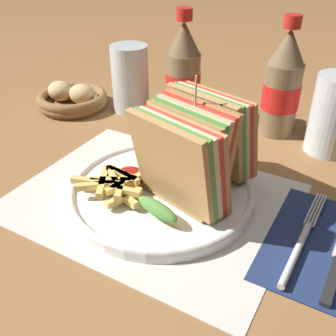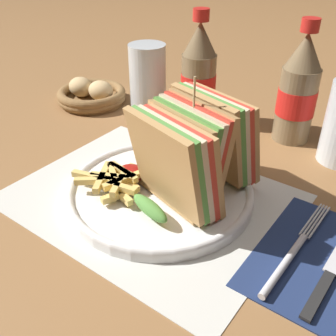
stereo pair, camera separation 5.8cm
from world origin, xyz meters
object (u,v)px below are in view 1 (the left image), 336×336
at_px(coke_bottle_near, 183,75).
at_px(glass_far, 130,83).
at_px(club_sandwich, 193,149).
at_px(bread_basket, 72,99).
at_px(plate_main, 161,191).
at_px(coke_bottle_far, 282,86).
at_px(glass_near, 333,115).
at_px(fork, 300,243).

distance_m(coke_bottle_near, glass_far, 0.12).
relative_size(club_sandwich, bread_basket, 1.43).
bearing_deg(plate_main, coke_bottle_near, 111.34).
height_order(coke_bottle_far, glass_near, coke_bottle_far).
bearing_deg(coke_bottle_near, glass_near, 2.13).
xyz_separation_m(plate_main, glass_near, (0.18, 0.27, 0.06)).
bearing_deg(bread_basket, glass_far, 24.39).
bearing_deg(bread_basket, coke_bottle_far, 13.59).
xyz_separation_m(club_sandwich, fork, (0.17, -0.03, -0.07)).
bearing_deg(glass_near, coke_bottle_far, 165.25).
distance_m(club_sandwich, glass_near, 0.28).
relative_size(club_sandwich, glass_near, 1.57).
height_order(plate_main, club_sandwich, club_sandwich).
distance_m(club_sandwich, glass_far, 0.34).
relative_size(plate_main, club_sandwich, 1.28).
height_order(club_sandwich, coke_bottle_near, coke_bottle_near).
xyz_separation_m(plate_main, coke_bottle_near, (-0.10, 0.26, 0.08)).
bearing_deg(glass_near, bread_basket, -171.72).
bearing_deg(glass_far, glass_near, 3.12).
bearing_deg(glass_near, fork, -85.47).
height_order(fork, coke_bottle_near, coke_bottle_near).
bearing_deg(coke_bottle_near, plate_main, -68.66).
xyz_separation_m(fork, coke_bottle_far, (-0.12, 0.30, 0.08)).
xyz_separation_m(glass_far, bread_basket, (-0.12, -0.05, -0.04)).
bearing_deg(coke_bottle_near, fork, -40.75).
bearing_deg(plate_main, bread_basket, 150.58).
xyz_separation_m(coke_bottle_near, glass_near, (0.28, 0.01, -0.02)).
bearing_deg(plate_main, fork, -2.23).
bearing_deg(coke_bottle_near, bread_basket, -164.60).
distance_m(plate_main, glass_far, 0.33).
bearing_deg(coke_bottle_near, club_sandwich, -59.24).
bearing_deg(fork, club_sandwich, 170.72).
height_order(coke_bottle_near, glass_near, coke_bottle_near).
bearing_deg(club_sandwich, plate_main, -148.64).
distance_m(club_sandwich, fork, 0.19).
bearing_deg(club_sandwich, bread_basket, 156.05).
relative_size(coke_bottle_near, glass_near, 1.58).
relative_size(plate_main, coke_bottle_near, 1.27).
bearing_deg(plate_main, glass_near, 55.29).
height_order(coke_bottle_near, glass_far, coke_bottle_near).
xyz_separation_m(club_sandwich, glass_far, (-0.26, 0.22, -0.02)).
xyz_separation_m(fork, bread_basket, (-0.54, 0.20, 0.01)).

